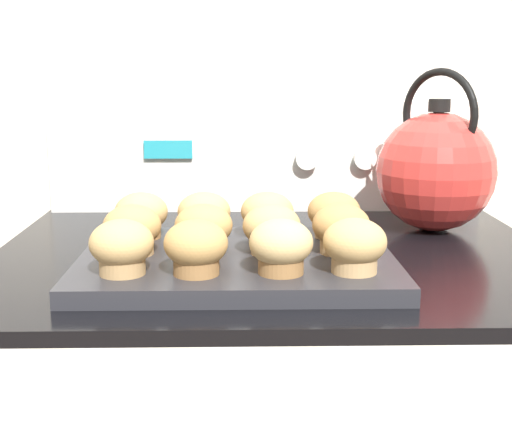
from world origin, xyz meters
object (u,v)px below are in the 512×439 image
(tea_kettle, at_px, (435,169))
(muffin_pan, at_px, (237,262))
(muffin_r2_c1, at_px, (204,215))
(muffin_r0_c0, at_px, (122,247))
(muffin_r1_c0, at_px, (132,230))
(muffin_r0_c1, at_px, (196,247))
(muffin_r1_c3, at_px, (341,229))
(muffin_r2_c2, at_px, (267,215))
(muffin_r1_c2, at_px, (272,229))
(muffin_r0_c2, at_px, (277,246))
(muffin_r2_c0, at_px, (141,215))
(muffin_r2_c3, at_px, (334,215))
(muffin_r1_c1, at_px, (204,229))
(muffin_r0_c3, at_px, (355,246))

(tea_kettle, bearing_deg, muffin_pan, -144.06)
(muffin_pan, height_order, muffin_r2_c1, muffin_r2_c1)
(muffin_r0_c0, xyz_separation_m, muffin_r1_c0, (-0.00, 0.09, 0.00))
(muffin_r0_c1, relative_size, muffin_r1_c3, 1.00)
(muffin_pan, bearing_deg, tea_kettle, 35.94)
(muffin_r2_c2, bearing_deg, muffin_r1_c2, -88.62)
(muffin_r1_c2, xyz_separation_m, muffin_r1_c3, (0.09, 0.00, 0.00))
(muffin_r2_c2, bearing_deg, muffin_r2_c1, 179.52)
(muffin_r0_c1, distance_m, muffin_r0_c2, 0.09)
(muffin_r2_c1, height_order, muffin_r2_c2, same)
(muffin_r2_c0, distance_m, tea_kettle, 0.47)
(muffin_r2_c2, relative_size, muffin_r2_c3, 1.00)
(muffin_r0_c2, xyz_separation_m, tea_kettle, (0.27, 0.32, 0.04))
(muffin_r1_c0, xyz_separation_m, muffin_r1_c3, (0.27, 0.00, 0.00))
(muffin_pan, height_order, muffin_r0_c1, muffin_r0_c1)
(muffin_r1_c2, xyz_separation_m, muffin_r2_c3, (0.09, 0.09, 0.00))
(muffin_r1_c0, bearing_deg, muffin_r0_c1, -46.92)
(muffin_r0_c2, height_order, muffin_r1_c2, same)
(muffin_r2_c1, bearing_deg, muffin_r1_c1, -87.51)
(muffin_r2_c1, bearing_deg, muffin_r2_c3, -0.92)
(muffin_r0_c2, bearing_deg, muffin_r0_c0, 179.71)
(muffin_r2_c1, bearing_deg, muffin_r1_c2, -45.77)
(muffin_r1_c3, bearing_deg, muffin_r2_c3, 88.61)
(muffin_r0_c2, height_order, muffin_r2_c2, same)
(muffin_pan, xyz_separation_m, muffin_r1_c2, (0.04, -0.00, 0.04))
(muffin_r0_c2, distance_m, tea_kettle, 0.42)
(muffin_r0_c2, relative_size, muffin_r0_c3, 1.00)
(muffin_r0_c1, relative_size, tea_kettle, 0.29)
(muffin_r1_c0, xyz_separation_m, tea_kettle, (0.45, 0.23, 0.04))
(muffin_r0_c0, relative_size, muffin_r0_c1, 1.00)
(tea_kettle, bearing_deg, muffin_r2_c3, -142.02)
(muffin_pan, xyz_separation_m, muffin_r2_c2, (0.04, 0.09, 0.04))
(muffin_r0_c2, relative_size, muffin_r2_c2, 1.00)
(muffin_r1_c3, bearing_deg, muffin_r2_c2, 135.51)
(muffin_r1_c3, relative_size, muffin_r2_c2, 1.00)
(muffin_pan, bearing_deg, muffin_r2_c0, 145.87)
(tea_kettle, bearing_deg, muffin_r0_c2, -129.97)
(muffin_r1_c0, relative_size, muffin_r2_c2, 1.00)
(muffin_pan, xyz_separation_m, muffin_r1_c0, (-0.13, 0.00, 0.04))
(muffin_r2_c1, bearing_deg, muffin_pan, -63.23)
(muffin_r0_c1, xyz_separation_m, muffin_r2_c2, (0.09, 0.18, 0.00))
(muffin_r0_c0, height_order, muffin_r1_c0, same)
(muffin_r2_c0, height_order, tea_kettle, tea_kettle)
(muffin_r0_c1, height_order, muffin_r1_c0, same)
(muffin_r2_c2, xyz_separation_m, muffin_r2_c3, (0.09, -0.00, 0.00))
(muffin_r2_c0, xyz_separation_m, muffin_r2_c3, (0.27, -0.00, 0.00))
(muffin_r0_c1, relative_size, muffin_r2_c0, 1.00)
(muffin_r1_c1, height_order, tea_kettle, tea_kettle)
(muffin_r0_c2, height_order, tea_kettle, tea_kettle)
(muffin_r2_c0, relative_size, tea_kettle, 0.29)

